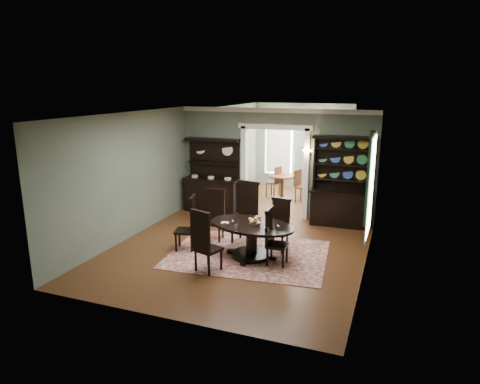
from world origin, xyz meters
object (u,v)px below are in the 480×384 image
(parlor_table, at_px, (282,184))
(welsh_dresser, at_px, (339,193))
(dining_table, at_px, (252,234))
(sideboard, at_px, (212,186))

(parlor_table, bearing_deg, welsh_dresser, -43.47)
(dining_table, xyz_separation_m, sideboard, (-2.23, 2.91, 0.22))
(sideboard, xyz_separation_m, parlor_table, (1.56, 1.97, -0.22))
(dining_table, distance_m, sideboard, 3.68)
(dining_table, height_order, parlor_table, parlor_table)
(dining_table, bearing_deg, parlor_table, 109.17)
(sideboard, relative_size, parlor_table, 2.47)
(welsh_dresser, relative_size, parlor_table, 2.73)
(welsh_dresser, bearing_deg, parlor_table, 134.44)
(sideboard, relative_size, welsh_dresser, 0.90)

